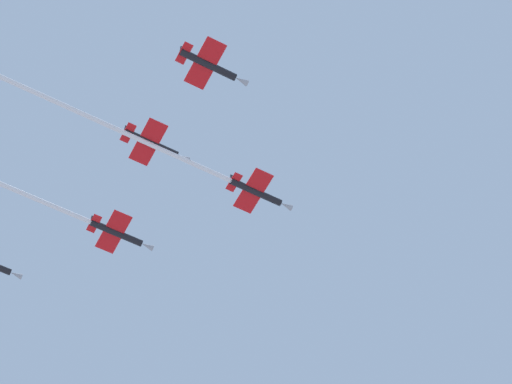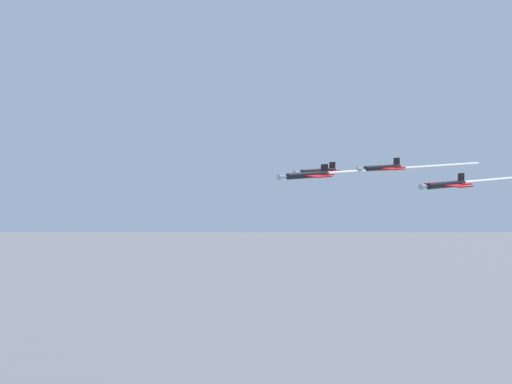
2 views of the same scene
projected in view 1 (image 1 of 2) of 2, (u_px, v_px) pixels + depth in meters
name	position (u px, v px, depth m)	size (l,w,h in m)	color
jet_lead	(173.00, 155.00, 174.51)	(47.73, 38.47, 2.63)	black
jet_port_inner	(50.00, 205.00, 178.24)	(41.32, 33.33, 2.63)	black
jet_starboard_inner	(210.00, 65.00, 164.14)	(11.31, 9.98, 2.63)	black
jet_port_outer	(153.00, 144.00, 173.99)	(11.31, 9.98, 2.63)	black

